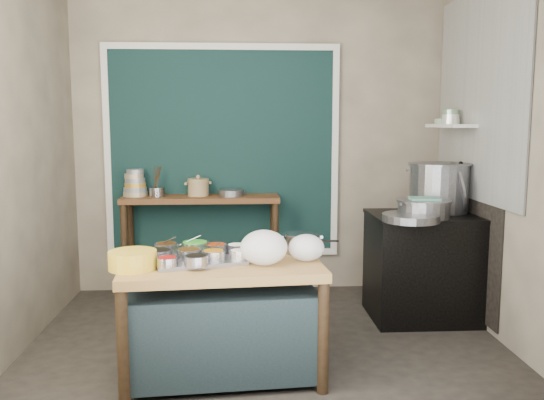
{
  "coord_description": "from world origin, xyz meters",
  "views": [
    {
      "loc": [
        -0.19,
        -4.04,
        1.63
      ],
      "look_at": [
        0.05,
        0.25,
        1.05
      ],
      "focal_mm": 38.0,
      "sensor_mm": 36.0,
      "label": 1
    }
  ],
  "objects": [
    {
      "name": "green_cloth",
      "position": [
        1.27,
        0.38,
        1.03
      ],
      "size": [
        0.24,
        0.2,
        0.02
      ],
      "primitive_type": "cube",
      "rotation": [
        0.0,
        0.0,
        -0.1
      ],
      "color": "slate",
      "rests_on": "steamer"
    },
    {
      "name": "curtain_frame",
      "position": [
        -0.35,
        1.46,
        1.35
      ],
      "size": [
        2.22,
        0.03,
        2.02
      ],
      "primitive_type": null,
      "color": "beige",
      "rests_on": "back_wall"
    },
    {
      "name": "right_wall",
      "position": [
        1.76,
        0.0,
        1.4
      ],
      "size": [
        0.02,
        3.0,
        2.8
      ],
      "primitive_type": "cube",
      "color": "gray",
      "rests_on": "floor"
    },
    {
      "name": "shallow_pan",
      "position": [
        1.11,
        0.2,
        0.91
      ],
      "size": [
        0.5,
        0.5,
        0.06
      ],
      "primitive_type": "cylinder",
      "rotation": [
        0.0,
        0.0,
        0.15
      ],
      "color": "gray",
      "rests_on": "stove_top"
    },
    {
      "name": "plastic_bag_b",
      "position": [
        0.23,
        -0.47,
        0.84
      ],
      "size": [
        0.26,
        0.24,
        0.17
      ],
      "primitive_type": "ellipsoid",
      "rotation": [
        0.0,
        0.0,
        0.19
      ],
      "color": "white",
      "rests_on": "prep_table"
    },
    {
      "name": "floor",
      "position": [
        0.0,
        0.0,
        -0.01
      ],
      "size": [
        3.5,
        3.0,
        0.02
      ],
      "primitive_type": "cube",
      "color": "#2D2823",
      "rests_on": "ground"
    },
    {
      "name": "shelf_bowl_stack",
      "position": [
        1.63,
        0.86,
        1.67
      ],
      "size": [
        0.15,
        0.15,
        0.12
      ],
      "color": "silver",
      "rests_on": "wall_shelf"
    },
    {
      "name": "stove_block",
      "position": [
        1.35,
        0.55,
        0.42
      ],
      "size": [
        0.9,
        0.68,
        0.85
      ],
      "primitive_type": "cube",
      "color": "black",
      "rests_on": "floor"
    },
    {
      "name": "condiment_bowls",
      "position": [
        -0.48,
        -0.44,
        0.81
      ],
      "size": [
        0.64,
        0.5,
        0.07
      ],
      "color": "gray",
      "rests_on": "condiment_tray"
    },
    {
      "name": "saucepan",
      "position": [
        0.22,
        -0.24,
        0.82
      ],
      "size": [
        0.24,
        0.24,
        0.13
      ],
      "primitive_type": null,
      "rotation": [
        0.0,
        0.0,
        -0.01
      ],
      "color": "gray",
      "rests_on": "prep_table"
    },
    {
      "name": "shelf_bowl_green",
      "position": [
        1.63,
        1.07,
        1.64
      ],
      "size": [
        0.17,
        0.17,
        0.05
      ],
      "primitive_type": "cylinder",
      "rotation": [
        0.0,
        0.0,
        -0.41
      ],
      "color": "gray",
      "rests_on": "wall_shelf"
    },
    {
      "name": "plastic_bag_a",
      "position": [
        -0.04,
        -0.56,
        0.86
      ],
      "size": [
        0.31,
        0.27,
        0.22
      ],
      "primitive_type": "ellipsoid",
      "rotation": [
        0.0,
        0.0,
        0.09
      ],
      "color": "white",
      "rests_on": "prep_table"
    },
    {
      "name": "stove_top",
      "position": [
        1.35,
        0.55,
        0.86
      ],
      "size": [
        0.92,
        0.69,
        0.03
      ],
      "primitive_type": "cube",
      "color": "black",
      "rests_on": "stove_block"
    },
    {
      "name": "left_wall",
      "position": [
        -1.76,
        0.0,
        1.4
      ],
      "size": [
        0.02,
        3.0,
        2.8
      ],
      "primitive_type": "cube",
      "color": "gray",
      "rests_on": "floor"
    },
    {
      "name": "prep_table",
      "position": [
        -0.31,
        -0.49,
        0.38
      ],
      "size": [
        1.3,
        0.82,
        0.75
      ],
      "primitive_type": "cube",
      "rotation": [
        0.0,
        0.0,
        0.08
      ],
      "color": "olive",
      "rests_on": "floor"
    },
    {
      "name": "utensil_cup",
      "position": [
        -0.95,
        1.27,
        0.99
      ],
      "size": [
        0.16,
        0.16,
        0.09
      ],
      "primitive_type": "cylinder",
      "rotation": [
        0.0,
        0.0,
        0.12
      ],
      "color": "gray",
      "rests_on": "back_counter"
    },
    {
      "name": "condiment_tray",
      "position": [
        -0.46,
        -0.45,
        0.76
      ],
      "size": [
        0.64,
        0.54,
        0.02
      ],
      "primitive_type": "cube",
      "rotation": [
        0.0,
        0.0,
        0.28
      ],
      "color": "gray",
      "rests_on": "prep_table"
    },
    {
      "name": "back_wall",
      "position": [
        0.0,
        1.51,
        1.4
      ],
      "size": [
        3.5,
        0.02,
        2.8
      ],
      "primitive_type": "cube",
      "color": "gray",
      "rests_on": "floor"
    },
    {
      "name": "stock_pot",
      "position": [
        1.49,
        0.68,
        1.09
      ],
      "size": [
        0.54,
        0.54,
        0.41
      ],
      "primitive_type": null,
      "rotation": [
        0.0,
        0.0,
        -0.03
      ],
      "color": "gray",
      "rests_on": "stove_top"
    },
    {
      "name": "soot_patch",
      "position": [
        1.74,
        0.65,
        0.7
      ],
      "size": [
        0.01,
        1.3,
        1.3
      ],
      "primitive_type": "cube",
      "color": "black",
      "rests_on": "right_wall"
    },
    {
      "name": "steamer",
      "position": [
        1.27,
        0.38,
        0.95
      ],
      "size": [
        0.55,
        0.55,
        0.14
      ],
      "primitive_type": null,
      "rotation": [
        0.0,
        0.0,
        0.29
      ],
      "color": "gray",
      "rests_on": "stove_top"
    },
    {
      "name": "back_counter",
      "position": [
        -0.55,
        1.28,
        0.47
      ],
      "size": [
        1.45,
        0.4,
        0.95
      ],
      "primitive_type": "cube",
      "color": "#503316",
      "rests_on": "floor"
    },
    {
      "name": "wide_bowl",
      "position": [
        -0.27,
        1.28,
        0.98
      ],
      "size": [
        0.3,
        0.3,
        0.06
      ],
      "primitive_type": "cylinder",
      "rotation": [
        0.0,
        0.0,
        0.34
      ],
      "color": "gray",
      "rests_on": "back_counter"
    },
    {
      "name": "yellow_basin",
      "position": [
        -0.84,
        -0.62,
        0.81
      ],
      "size": [
        0.3,
        0.3,
        0.11
      ],
      "primitive_type": "cylinder",
      "rotation": [
        0.0,
        0.0,
        0.05
      ],
      "color": "gold",
      "rests_on": "prep_table"
    },
    {
      "name": "ceramic_crock",
      "position": [
        -0.58,
        1.31,
        1.02
      ],
      "size": [
        0.27,
        0.27,
        0.14
      ],
      "primitive_type": null,
      "rotation": [
        0.0,
        0.0,
        0.33
      ],
      "color": "olive",
      "rests_on": "back_counter"
    },
    {
      "name": "curtain_panel",
      "position": [
        -0.35,
        1.47,
        1.35
      ],
      "size": [
        2.1,
        0.02,
        1.9
      ],
      "primitive_type": "cube",
      "color": "black",
      "rests_on": "back_wall"
    },
    {
      "name": "wall_shelf",
      "position": [
        1.63,
        0.85,
        1.6
      ],
      "size": [
        0.22,
        0.7,
        0.03
      ],
      "primitive_type": "cube",
      "color": "beige",
      "rests_on": "right_wall"
    },
    {
      "name": "bowl_stack",
      "position": [
        -1.16,
        1.32,
        1.06
      ],
      "size": [
        0.22,
        0.22,
        0.25
      ],
      "color": "tan",
      "rests_on": "back_counter"
    },
    {
      "name": "pot_lid",
      "position": [
        1.61,
        0.6,
        1.09
      ],
      "size": [
        0.16,
        0.44,
        0.43
      ],
      "primitive_type": "cylinder",
      "rotation": [
        0.0,
        1.36,
        -0.11
      ],
      "color": "gray",
      "rests_on": "stove_top"
    },
    {
      "name": "tile_panel",
      "position": [
        1.74,
        0.55,
        1.85
      ],
      "size": [
        0.02,
        1.7,
        1.7
      ],
      "primitive_type": "cube",
      "color": "#B2B2AA",
      "rests_on": "right_wall"
    }
  ]
}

